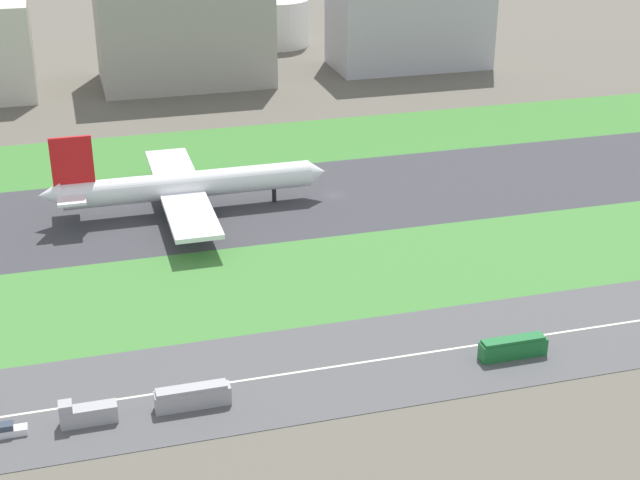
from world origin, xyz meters
name	(u,v)px	position (x,y,z in m)	size (l,w,h in m)	color
ground_plane	(334,195)	(0.00, 0.00, 0.00)	(800.00, 800.00, 0.00)	#5B564C
runway	(334,195)	(0.00, 0.00, 0.05)	(280.00, 46.00, 0.10)	#38383D
grass_median_north	(292,142)	(0.00, 41.00, 0.05)	(280.00, 36.00, 0.10)	#3D7A33
grass_median_south	(392,268)	(0.00, -41.00, 0.05)	(280.00, 36.00, 0.10)	#427F38
highway	(455,349)	(0.00, -73.00, 0.05)	(280.00, 28.00, 0.10)	#4C4C4F
highway_centerline	(455,348)	(0.00, -73.00, 0.11)	(266.00, 0.50, 0.01)	silver
airliner	(182,186)	(-35.81, 0.00, 6.23)	(65.00, 56.00, 19.70)	white
truck_0	(87,414)	(-61.24, -78.00, 1.67)	(8.40, 2.50, 4.00)	#99999E
bus_1	(193,397)	(-45.47, -78.00, 1.82)	(11.60, 2.50, 3.50)	#99999E
bus_0	(513,348)	(8.07, -78.00, 1.82)	(11.60, 2.50, 3.50)	#19662D
car_2	(10,430)	(-72.21, -78.00, 0.92)	(4.40, 1.80, 2.00)	silver
hangar_building	(182,18)	(-18.67, 114.00, 21.22)	(55.75, 35.59, 42.45)	#9E998E
office_tower	(410,7)	(61.39, 114.00, 21.03)	(54.43, 27.88, 42.05)	#B2B2B7
fuel_tank_west	(276,22)	(23.57, 159.00, 8.90)	(25.26, 25.26, 17.80)	silver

